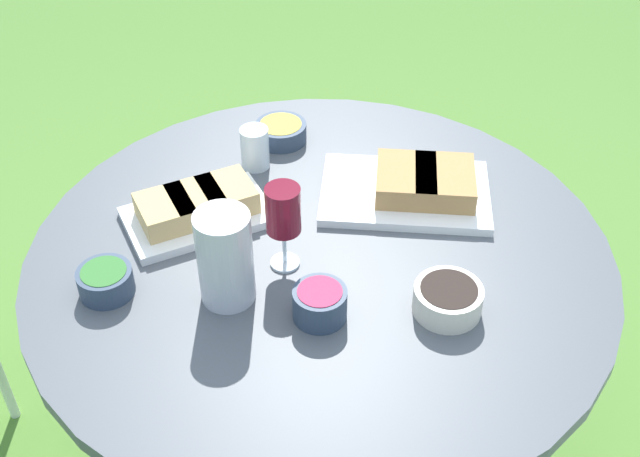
# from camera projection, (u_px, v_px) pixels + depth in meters

# --- Properties ---
(ground_plane) EXTENTS (40.00, 40.00, 0.00)m
(ground_plane) POSITION_uv_depth(u_px,v_px,m) (320.00, 453.00, 2.11)
(ground_plane) COLOR #5B8C38
(dining_table) EXTENTS (1.21, 1.21, 0.72)m
(dining_table) POSITION_uv_depth(u_px,v_px,m) (320.00, 289.00, 1.72)
(dining_table) COLOR #4C4C51
(dining_table) RESTS_ON ground_plane
(water_pitcher) EXTENTS (0.11, 0.11, 0.20)m
(water_pitcher) POSITION_uv_depth(u_px,v_px,m) (225.00, 257.00, 1.49)
(water_pitcher) COLOR silver
(water_pitcher) RESTS_ON dining_table
(wine_glass) EXTENTS (0.07, 0.07, 0.19)m
(wine_glass) POSITION_uv_depth(u_px,v_px,m) (283.00, 212.00, 1.54)
(wine_glass) COLOR silver
(wine_glass) RESTS_ON dining_table
(platter_bread_main) EXTENTS (0.29, 0.35, 0.07)m
(platter_bread_main) POSITION_uv_depth(u_px,v_px,m) (197.00, 208.00, 1.71)
(platter_bread_main) COLOR white
(platter_bread_main) RESTS_ON dining_table
(platter_charcuterie) EXTENTS (0.30, 0.41, 0.07)m
(platter_charcuterie) POSITION_uv_depth(u_px,v_px,m) (416.00, 187.00, 1.77)
(platter_charcuterie) COLOR white
(platter_charcuterie) RESTS_ON dining_table
(bowl_fries) EXTENTS (0.12, 0.12, 0.05)m
(bowl_fries) POSITION_uv_depth(u_px,v_px,m) (281.00, 131.00, 1.95)
(bowl_fries) COLOR #334256
(bowl_fries) RESTS_ON dining_table
(bowl_salad) EXTENTS (0.11, 0.11, 0.06)m
(bowl_salad) POSITION_uv_depth(u_px,v_px,m) (105.00, 280.00, 1.54)
(bowl_salad) COLOR #334256
(bowl_salad) RESTS_ON dining_table
(bowl_olives) EXTENTS (0.13, 0.13, 0.06)m
(bowl_olives) POSITION_uv_depth(u_px,v_px,m) (448.00, 298.00, 1.50)
(bowl_olives) COLOR beige
(bowl_olives) RESTS_ON dining_table
(bowl_dip_red) EXTENTS (0.10, 0.10, 0.07)m
(bowl_dip_red) POSITION_uv_depth(u_px,v_px,m) (320.00, 302.00, 1.49)
(bowl_dip_red) COLOR #334256
(bowl_dip_red) RESTS_ON dining_table
(cup_water_near) EXTENTS (0.07, 0.07, 0.10)m
(cup_water_near) POSITION_uv_depth(u_px,v_px,m) (255.00, 148.00, 1.85)
(cup_water_near) COLOR silver
(cup_water_near) RESTS_ON dining_table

